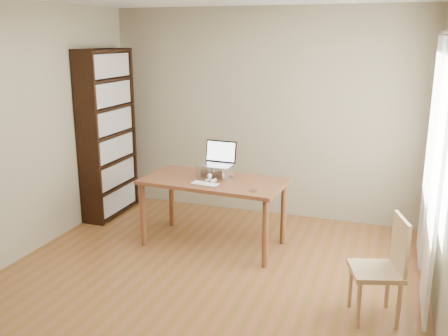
# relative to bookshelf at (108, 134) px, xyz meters

# --- Properties ---
(room) EXTENTS (4.04, 4.54, 2.64)m
(room) POSITION_rel_bookshelf_xyz_m (1.86, -1.54, 0.25)
(room) COLOR brown
(room) RESTS_ON ground
(bookshelf) EXTENTS (0.30, 0.90, 2.10)m
(bookshelf) POSITION_rel_bookshelf_xyz_m (0.00, 0.00, 0.00)
(bookshelf) COLOR black
(bookshelf) RESTS_ON ground
(curtains) EXTENTS (0.03, 1.90, 2.25)m
(curtains) POSITION_rel_bookshelf_xyz_m (3.75, -0.75, 0.12)
(curtains) COLOR white
(curtains) RESTS_ON ground
(desk) EXTENTS (1.57, 0.86, 0.75)m
(desk) POSITION_rel_bookshelf_xyz_m (1.61, -0.51, -0.39)
(desk) COLOR brown
(desk) RESTS_ON ground
(laptop_stand) EXTENTS (0.32, 0.25, 0.13)m
(laptop_stand) POSITION_rel_bookshelf_xyz_m (1.61, -0.43, -0.22)
(laptop_stand) COLOR silver
(laptop_stand) RESTS_ON desk
(laptop) EXTENTS (0.37, 0.32, 0.25)m
(laptop) POSITION_rel_bookshelf_xyz_m (1.61, -0.37, -0.10)
(laptop) COLOR silver
(laptop) RESTS_ON laptop_stand
(keyboard) EXTENTS (0.31, 0.16, 0.02)m
(keyboard) POSITION_rel_bookshelf_xyz_m (1.60, -0.73, -0.29)
(keyboard) COLOR silver
(keyboard) RESTS_ON desk
(coaster) EXTENTS (0.09, 0.09, 0.01)m
(coaster) POSITION_rel_bookshelf_xyz_m (2.13, -0.78, -0.30)
(coaster) COLOR brown
(coaster) RESTS_ON desk
(cat) EXTENTS (0.25, 0.49, 0.16)m
(cat) POSITION_rel_bookshelf_xyz_m (1.63, -0.40, -0.23)
(cat) COLOR #433D35
(cat) RESTS_ON desk
(chair) EXTENTS (0.49, 0.48, 0.88)m
(chair) POSITION_rel_bookshelf_xyz_m (3.43, -1.48, -0.58)
(chair) COLOR tan
(chair) RESTS_ON ground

